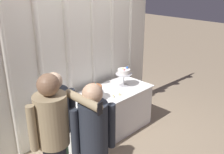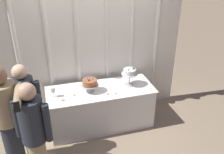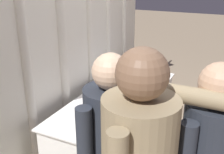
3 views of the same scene
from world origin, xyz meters
The scene contains 13 objects.
ground_plane centered at (0.00, 0.00, 0.00)m, with size 24.00×24.00×0.00m, color gray.
draped_curtain centered at (-0.03, 0.59, 1.41)m, with size 3.26×0.17×2.70m.
cake_table centered at (0.00, 0.10, 0.37)m, with size 1.80×0.72×0.73m.
cake_display_nearleft centered at (-0.18, 0.08, 0.89)m, with size 0.29×0.29×0.26m.
cake_display_nearright centered at (0.51, 0.11, 0.97)m, with size 0.28×0.28×0.34m.
wine_glass centered at (-0.77, 0.08, 0.86)m, with size 0.07×0.07×0.17m.
tealight_far_left centered at (-0.65, -0.07, 0.75)m, with size 0.05×0.05×0.04m.
tealight_near_left centered at (-0.46, 0.04, 0.75)m, with size 0.04×0.04×0.04m.
tealight_near_right centered at (0.07, -0.08, 0.75)m, with size 0.05×0.05×0.04m.
tealight_far_right centered at (0.19, -0.10, 0.74)m, with size 0.05×0.05×0.03m.
guest_man_pink_jacket centered at (-1.16, -0.38, 0.86)m, with size 0.45×0.37×1.55m.
guest_girl_blue_dress centered at (-1.37, -0.63, 0.92)m, with size 0.50×0.67×1.66m.
guest_man_dark_suit centered at (-1.06, -0.90, 0.85)m, with size 0.42×0.41×1.54m.
Camera 2 is at (-0.81, -3.38, 2.83)m, focal length 39.55 mm.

